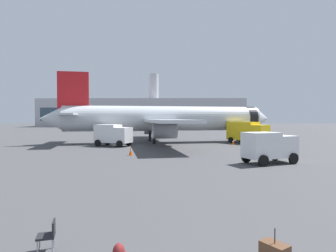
{
  "coord_description": "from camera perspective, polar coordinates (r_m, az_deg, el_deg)",
  "views": [
    {
      "loc": [
        -0.01,
        -2.72,
        3.76
      ],
      "look_at": [
        -0.56,
        24.41,
        3.0
      ],
      "focal_mm": 30.08,
      "sensor_mm": 36.0,
      "label": 1
    }
  ],
  "objects": [
    {
      "name": "airplane_at_gate",
      "position": [
        43.39,
        -0.97,
        1.47
      ],
      "size": [
        35.55,
        32.3,
        10.5
      ],
      "color": "silver",
      "rests_on": "ground"
    },
    {
      "name": "safety_cone_mid",
      "position": [
        28.86,
        -7.57,
        -5.1
      ],
      "size": [
        0.44,
        0.44,
        0.8
      ],
      "color": "#F2590C",
      "rests_on": "ground"
    },
    {
      "name": "terminal_building",
      "position": [
        130.83,
        -5.06,
        2.66
      ],
      "size": [
        89.4,
        24.09,
        24.17
      ],
      "color": "#B2B2B7",
      "rests_on": "ground"
    },
    {
      "name": "cargo_van",
      "position": [
        24.86,
        19.79,
        -3.82
      ],
      "size": [
        4.83,
        3.7,
        2.6
      ],
      "color": "white",
      "rests_on": "ground"
    },
    {
      "name": "safety_cone_near",
      "position": [
        41.16,
        13.07,
        -3.17
      ],
      "size": [
        0.44,
        0.44,
        0.74
      ],
      "color": "#F2590C",
      "rests_on": "ground"
    },
    {
      "name": "service_truck",
      "position": [
        38.51,
        -11.11,
        -1.63
      ],
      "size": [
        5.27,
        3.88,
        2.9
      ],
      "color": "white",
      "rests_on": "ground"
    },
    {
      "name": "fuel_truck",
      "position": [
        43.27,
        15.75,
        -1.09
      ],
      "size": [
        5.7,
        6.13,
        3.2
      ],
      "color": "yellow",
      "rests_on": "ground"
    },
    {
      "name": "gate_chair",
      "position": [
        9.13,
        -23.01,
        -19.46
      ],
      "size": [
        0.6,
        0.6,
        0.86
      ],
      "color": "black",
      "rests_on": "ground"
    }
  ]
}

